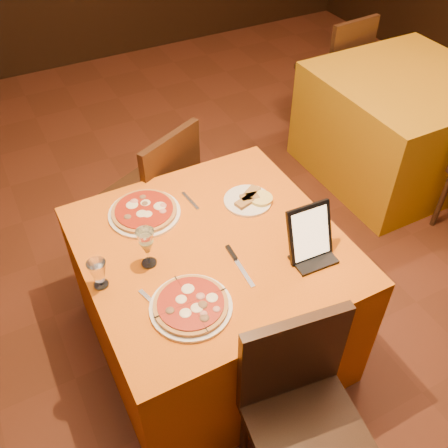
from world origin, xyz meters
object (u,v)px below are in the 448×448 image
chair_main_far (150,192)px  water_glass (99,274)px  wine_glass (147,248)px  side_table (399,126)px  pizza_far (144,212)px  pizza_near (191,306)px  chair_main_near (309,433)px  tablet (310,232)px  main_table (213,297)px  chair_side_far (331,69)px

chair_main_far → water_glass: size_ratio=7.00×
wine_glass → water_glass: wine_glass is taller
side_table → wine_glass: bearing=-161.0°
pizza_far → water_glass: water_glass is taller
wine_glass → pizza_near: bearing=-79.1°
side_table → chair_main_near: chair_main_near is taller
chair_main_near → pizza_near: 0.65m
wine_glass → tablet: bearing=-22.4°
main_table → chair_main_far: bearing=90.0°
tablet → chair_side_far: bearing=52.4°
pizza_far → tablet: tablet is taller
side_table → pizza_far: size_ratio=3.30×
chair_main_near → pizza_near: bearing=121.7°
main_table → wine_glass: 0.55m
chair_side_far → side_table: bearing=85.7°
side_table → pizza_far: pizza_far is taller
pizza_far → tablet: 0.77m
pizza_near → water_glass: size_ratio=2.47×
pizza_far → side_table: bearing=12.3°
chair_side_far → wine_glass: size_ratio=4.79×
chair_main_far → chair_side_far: 2.02m
main_table → chair_side_far: size_ratio=1.21×
chair_side_far → water_glass: (-2.36, -1.58, 0.36)m
chair_side_far → pizza_near: 2.82m
main_table → tablet: (0.33, -0.24, 0.49)m
side_table → water_glass: 2.52m
chair_side_far → chair_main_far: bearing=18.3°
side_table → pizza_near: bearing=-153.7°
chair_side_far → tablet: (-1.53, -1.82, 0.41)m
chair_main_near → pizza_far: 1.16m
main_table → water_glass: size_ratio=8.46×
wine_glass → tablet: (0.62, -0.25, 0.03)m
chair_main_far → wine_glass: size_ratio=4.79×
chair_main_near → chair_main_far: bearing=98.0°
chair_main_near → pizza_near: chair_main_near is taller
water_glass → main_table: bearing=0.4°
chair_main_near → chair_main_far: (0.00, 1.60, 0.00)m
chair_main_near → chair_main_far: same height
side_table → pizza_near: size_ratio=3.43×
chair_side_far → water_glass: bearing=29.5°
chair_main_far → chair_side_far: size_ratio=1.00×
pizza_far → wine_glass: bearing=-107.5°
pizza_near → water_glass: 0.39m
chair_main_far → main_table: bearing=65.0°
main_table → water_glass: (-0.50, -0.00, 0.44)m
side_table → chair_side_far: 0.83m
pizza_near → chair_main_near: bearing=-66.3°
side_table → tablet: bearing=-147.0°
chair_main_far → wine_glass: (-0.28, -0.79, 0.39)m
main_table → chair_side_far: 2.45m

